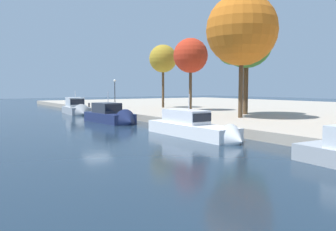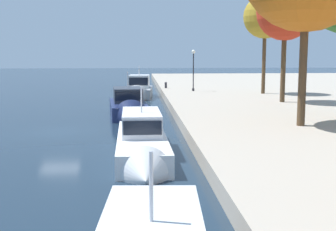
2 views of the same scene
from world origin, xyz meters
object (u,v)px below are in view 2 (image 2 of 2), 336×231
(motor_yacht_1, at_px, (129,109))
(mooring_bollard_0, at_px, (166,85))
(tree_3, at_px, (286,13))
(motor_yacht_2, at_px, (142,147))
(tree_2, at_px, (266,18))
(lamp_post, at_px, (193,66))
(motor_yacht_0, at_px, (139,92))

(motor_yacht_1, height_order, mooring_bollard_0, motor_yacht_1)
(tree_3, bearing_deg, motor_yacht_2, -36.68)
(mooring_bollard_0, distance_m, tree_2, 14.51)
(motor_yacht_1, bearing_deg, lamp_post, 149.21)
(motor_yacht_0, distance_m, tree_3, 19.21)
(motor_yacht_0, height_order, lamp_post, lamp_post)
(motor_yacht_1, xyz_separation_m, lamp_post, (-14.24, 6.97, 2.95))
(tree_2, distance_m, tree_3, 8.18)
(motor_yacht_0, bearing_deg, motor_yacht_2, 4.21)
(motor_yacht_0, xyz_separation_m, motor_yacht_1, (14.85, -0.88, -0.03))
(motor_yacht_0, relative_size, tree_2, 0.77)
(motor_yacht_0, relative_size, lamp_post, 1.73)
(motor_yacht_1, relative_size, tree_2, 0.85)
(motor_yacht_1, height_order, lamp_post, lamp_post)
(motor_yacht_1, distance_m, motor_yacht_2, 14.26)
(tree_2, bearing_deg, motor_yacht_1, -52.47)
(motor_yacht_0, height_order, motor_yacht_2, motor_yacht_0)
(mooring_bollard_0, xyz_separation_m, tree_2, (7.63, 9.86, 7.43))
(motor_yacht_1, xyz_separation_m, motor_yacht_2, (14.23, 0.92, -0.09))
(motor_yacht_2, height_order, lamp_post, lamp_post)
(motor_yacht_1, bearing_deg, motor_yacht_0, 171.92)
(motor_yacht_1, distance_m, tree_2, 19.40)
(motor_yacht_1, distance_m, tree_3, 15.79)
(motor_yacht_2, height_order, mooring_bollard_0, motor_yacht_2)
(lamp_post, bearing_deg, tree_2, 63.77)
(mooring_bollard_0, xyz_separation_m, lamp_post, (4.16, 2.81, 2.39))
(mooring_bollard_0, bearing_deg, tree_3, 30.48)
(motor_yacht_2, bearing_deg, tree_3, 142.46)
(motor_yacht_0, xyz_separation_m, lamp_post, (0.61, 6.09, 2.92))
(motor_yacht_2, bearing_deg, motor_yacht_1, -177.18)
(motor_yacht_0, bearing_deg, tree_3, 49.93)
(motor_yacht_1, xyz_separation_m, tree_3, (-2.61, 13.46, 7.84))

